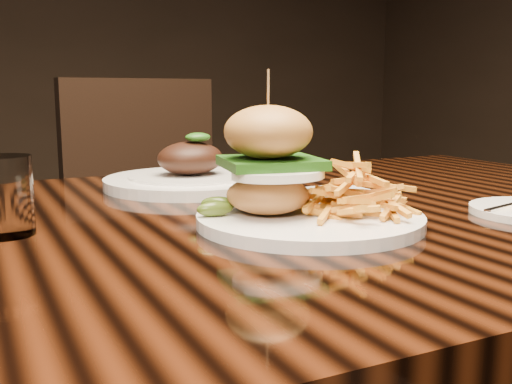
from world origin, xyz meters
name	(u,v)px	position (x,y,z in m)	size (l,w,h in m)	color
dining_table	(228,270)	(0.00, 0.00, 0.67)	(1.60, 0.90, 0.75)	black
burger_plate	(305,186)	(0.06, -0.10, 0.80)	(0.28, 0.28, 0.19)	silver
ramekin	(339,200)	(0.15, -0.05, 0.77)	(0.07, 0.07, 0.03)	silver
water_tumbler	(3,196)	(-0.28, 0.01, 0.80)	(0.07, 0.07, 0.09)	white
far_dish	(191,177)	(0.04, 0.24, 0.77)	(0.30, 0.30, 0.10)	silver
chair_far	(157,225)	(0.17, 0.89, 0.54)	(0.50, 0.51, 0.95)	black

